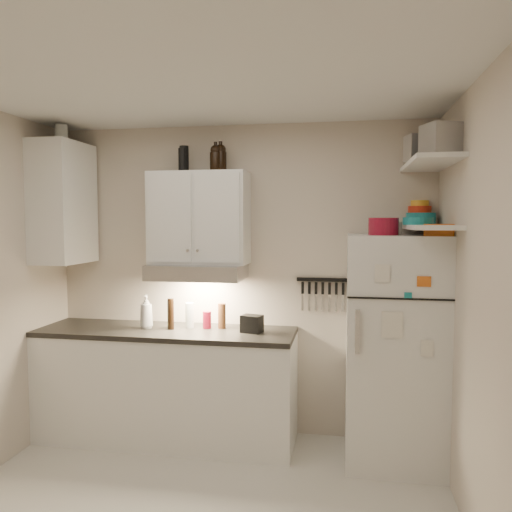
# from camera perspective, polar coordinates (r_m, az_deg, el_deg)

# --- Properties ---
(ceiling) EXTENTS (3.20, 3.00, 0.02)m
(ceiling) POSITION_cam_1_polar(r_m,az_deg,el_deg) (2.88, -8.61, 20.28)
(ceiling) COLOR silver
(ceiling) RESTS_ON ground
(back_wall) EXTENTS (3.20, 0.02, 2.60)m
(back_wall) POSITION_cam_1_polar(r_m,az_deg,el_deg) (4.25, -1.88, -2.75)
(back_wall) COLOR beige
(back_wall) RESTS_ON ground
(right_wall) EXTENTS (0.02, 3.00, 2.60)m
(right_wall) POSITION_cam_1_polar(r_m,az_deg,el_deg) (2.77, 25.45, -6.83)
(right_wall) COLOR beige
(right_wall) RESTS_ON ground
(base_cabinet) EXTENTS (2.10, 0.60, 0.88)m
(base_cabinet) POSITION_cam_1_polar(r_m,az_deg,el_deg) (4.30, -10.17, -14.49)
(base_cabinet) COLOR white
(base_cabinet) RESTS_ON floor
(countertop) EXTENTS (2.10, 0.62, 0.04)m
(countertop) POSITION_cam_1_polar(r_m,az_deg,el_deg) (4.18, -10.25, -8.50)
(countertop) COLOR black
(countertop) RESTS_ON base_cabinet
(upper_cabinet) EXTENTS (0.80, 0.33, 0.75)m
(upper_cabinet) POSITION_cam_1_polar(r_m,az_deg,el_deg) (4.13, -6.49, 4.33)
(upper_cabinet) COLOR white
(upper_cabinet) RESTS_ON back_wall
(side_cabinet) EXTENTS (0.33, 0.55, 1.00)m
(side_cabinet) POSITION_cam_1_polar(r_m,az_deg,el_deg) (4.47, -21.17, 5.66)
(side_cabinet) COLOR white
(side_cabinet) RESTS_ON left_wall
(range_hood) EXTENTS (0.76, 0.46, 0.12)m
(range_hood) POSITION_cam_1_polar(r_m,az_deg,el_deg) (4.09, -6.70, -1.78)
(range_hood) COLOR silver
(range_hood) RESTS_ON back_wall
(fridge) EXTENTS (0.70, 0.68, 1.70)m
(fridge) POSITION_cam_1_polar(r_m,az_deg,el_deg) (3.92, 15.50, -10.18)
(fridge) COLOR white
(fridge) RESTS_ON floor
(shelf_hi) EXTENTS (0.30, 0.95, 0.03)m
(shelf_hi) POSITION_cam_1_polar(r_m,az_deg,el_deg) (3.71, 19.22, 9.96)
(shelf_hi) COLOR white
(shelf_hi) RESTS_ON right_wall
(shelf_lo) EXTENTS (0.30, 0.95, 0.03)m
(shelf_lo) POSITION_cam_1_polar(r_m,az_deg,el_deg) (3.69, 19.06, 3.16)
(shelf_lo) COLOR white
(shelf_lo) RESTS_ON right_wall
(knife_strip) EXTENTS (0.42, 0.02, 0.03)m
(knife_strip) POSITION_cam_1_polar(r_m,az_deg,el_deg) (4.14, 7.59, -2.69)
(knife_strip) COLOR black
(knife_strip) RESTS_ON back_wall
(dutch_oven) EXTENTS (0.27, 0.27, 0.12)m
(dutch_oven) POSITION_cam_1_polar(r_m,az_deg,el_deg) (3.73, 14.35, 3.29)
(dutch_oven) COLOR maroon
(dutch_oven) RESTS_ON fridge
(book_stack) EXTENTS (0.23, 0.27, 0.08)m
(book_stack) POSITION_cam_1_polar(r_m,az_deg,el_deg) (3.66, 20.17, 2.82)
(book_stack) COLOR orange
(book_stack) RESTS_ON fridge
(spice_jar) EXTENTS (0.06, 0.06, 0.10)m
(spice_jar) POSITION_cam_1_polar(r_m,az_deg,el_deg) (3.77, 15.92, 3.07)
(spice_jar) COLOR silver
(spice_jar) RESTS_ON fridge
(stock_pot) EXTENTS (0.35, 0.35, 0.21)m
(stock_pot) POSITION_cam_1_polar(r_m,az_deg,el_deg) (4.07, 18.52, 11.11)
(stock_pot) COLOR silver
(stock_pot) RESTS_ON shelf_hi
(tin_a) EXTENTS (0.21, 0.20, 0.18)m
(tin_a) POSITION_cam_1_polar(r_m,az_deg,el_deg) (3.69, 18.20, 11.64)
(tin_a) COLOR #AAAAAD
(tin_a) RESTS_ON shelf_hi
(tin_b) EXTENTS (0.27, 0.27, 0.21)m
(tin_b) POSITION_cam_1_polar(r_m,az_deg,el_deg) (3.48, 20.42, 12.30)
(tin_b) COLOR #AAAAAD
(tin_b) RESTS_ON shelf_hi
(bowl_teal) EXTENTS (0.22, 0.22, 0.09)m
(bowl_teal) POSITION_cam_1_polar(r_m,az_deg,el_deg) (4.05, 18.32, 4.08)
(bowl_teal) COLOR teal
(bowl_teal) RESTS_ON shelf_lo
(bowl_orange) EXTENTS (0.18, 0.18, 0.05)m
(bowl_orange) POSITION_cam_1_polar(r_m,az_deg,el_deg) (4.13, 18.20, 5.06)
(bowl_orange) COLOR red
(bowl_orange) RESTS_ON bowl_teal
(bowl_yellow) EXTENTS (0.14, 0.14, 0.04)m
(bowl_yellow) POSITION_cam_1_polar(r_m,az_deg,el_deg) (4.13, 18.21, 5.74)
(bowl_yellow) COLOR yellow
(bowl_yellow) RESTS_ON bowl_orange
(plates) EXTENTS (0.26, 0.26, 0.05)m
(plates) POSITION_cam_1_polar(r_m,az_deg,el_deg) (3.69, 18.03, 3.82)
(plates) COLOR teal
(plates) RESTS_ON shelf_lo
(growler_a) EXTENTS (0.12, 0.12, 0.22)m
(growler_a) POSITION_cam_1_polar(r_m,az_deg,el_deg) (4.14, -4.64, 11.10)
(growler_a) COLOR black
(growler_a) RESTS_ON upper_cabinet
(growler_b) EXTENTS (0.13, 0.13, 0.23)m
(growler_b) POSITION_cam_1_polar(r_m,az_deg,el_deg) (4.16, -4.07, 11.12)
(growler_b) COLOR black
(growler_b) RESTS_ON upper_cabinet
(thermos_a) EXTENTS (0.08, 0.08, 0.22)m
(thermos_a) POSITION_cam_1_polar(r_m,az_deg,el_deg) (4.23, -8.21, 10.88)
(thermos_a) COLOR black
(thermos_a) RESTS_ON upper_cabinet
(thermos_b) EXTENTS (0.09, 0.09, 0.20)m
(thermos_b) POSITION_cam_1_polar(r_m,az_deg,el_deg) (4.22, -8.39, 10.75)
(thermos_b) COLOR black
(thermos_b) RESTS_ON upper_cabinet
(side_jar) EXTENTS (0.10, 0.10, 0.14)m
(side_jar) POSITION_cam_1_polar(r_m,az_deg,el_deg) (4.49, -21.35, 12.94)
(side_jar) COLOR silver
(side_jar) RESTS_ON side_cabinet
(soap_bottle) EXTENTS (0.14, 0.14, 0.31)m
(soap_bottle) POSITION_cam_1_polar(r_m,az_deg,el_deg) (4.21, -12.44, -6.01)
(soap_bottle) COLOR white
(soap_bottle) RESTS_ON countertop
(pepper_mill) EXTENTS (0.08, 0.08, 0.21)m
(pepper_mill) POSITION_cam_1_polar(r_m,az_deg,el_deg) (4.13, -3.92, -6.84)
(pepper_mill) COLOR brown
(pepper_mill) RESTS_ON countertop
(oil_bottle) EXTENTS (0.05, 0.05, 0.23)m
(oil_bottle) POSITION_cam_1_polar(r_m,az_deg,el_deg) (4.21, -9.81, -6.56)
(oil_bottle) COLOR #516F1B
(oil_bottle) RESTS_ON countertop
(vinegar_bottle) EXTENTS (0.06, 0.06, 0.25)m
(vinegar_bottle) POSITION_cam_1_polar(r_m,az_deg,el_deg) (4.14, -9.71, -6.54)
(vinegar_bottle) COLOR black
(vinegar_bottle) RESTS_ON countertop
(clear_bottle) EXTENTS (0.08, 0.08, 0.21)m
(clear_bottle) POSITION_cam_1_polar(r_m,az_deg,el_deg) (4.18, -7.59, -6.73)
(clear_bottle) COLOR silver
(clear_bottle) RESTS_ON countertop
(red_jar) EXTENTS (0.08, 0.08, 0.14)m
(red_jar) POSITION_cam_1_polar(r_m,az_deg,el_deg) (4.14, -5.62, -7.27)
(red_jar) COLOR maroon
(red_jar) RESTS_ON countertop
(caddy) EXTENTS (0.18, 0.15, 0.14)m
(caddy) POSITION_cam_1_polar(r_m,az_deg,el_deg) (3.98, -0.47, -7.75)
(caddy) COLOR black
(caddy) RESTS_ON countertop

